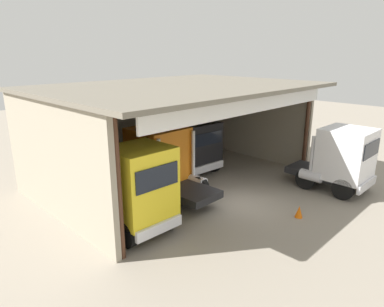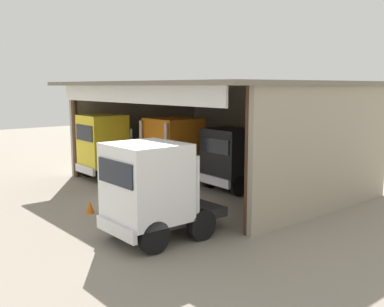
{
  "view_description": "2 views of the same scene",
  "coord_description": "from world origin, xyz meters",
  "views": [
    {
      "loc": [
        -13.07,
        -9.5,
        7.32
      ],
      "look_at": [
        0.0,
        3.39,
        1.91
      ],
      "focal_mm": 32.04,
      "sensor_mm": 36.0,
      "label": 1
    },
    {
      "loc": [
        17.73,
        -11.57,
        5.45
      ],
      "look_at": [
        0.0,
        3.39,
        1.91
      ],
      "focal_mm": 41.67,
      "sensor_mm": 36.0,
      "label": 2
    }
  ],
  "objects": [
    {
      "name": "workshop_shed",
      "position": [
        0.0,
        5.62,
        3.94
      ],
      "size": [
        15.02,
        10.99,
        5.66
      ],
      "color": "#9E937F",
      "rests_on": "ground"
    },
    {
      "name": "truck_orange_center_left_bay",
      "position": [
        -2.08,
        3.51,
        1.94
      ],
      "size": [
        2.79,
        5.04,
        3.64
      ],
      "rotation": [
        0.0,
        0.0,
        0.01
      ],
      "color": "orange",
      "rests_on": "ground"
    },
    {
      "name": "truck_yellow_yard_outside",
      "position": [
        -5.36,
        1.38,
        1.94
      ],
      "size": [
        2.54,
        5.11,
        3.77
      ],
      "rotation": [
        0.0,
        0.0,
        3.12
      ],
      "color": "yellow",
      "rests_on": "ground"
    },
    {
      "name": "truck_white_center_bay",
      "position": [
        5.17,
        -2.85,
        1.87
      ],
      "size": [
        2.67,
        4.38,
        3.5
      ],
      "rotation": [
        0.0,
        0.0,
        3.14
      ],
      "color": "white",
      "rests_on": "ground"
    },
    {
      "name": "ground_plane",
      "position": [
        0.0,
        0.0,
        0.0
      ],
      "size": [
        80.0,
        80.0,
        0.0
      ],
      "primitive_type": "plane",
      "color": "gray",
      "rests_on": "ground"
    },
    {
      "name": "traffic_cone",
      "position": [
        0.64,
        -2.92,
        0.28
      ],
      "size": [
        0.36,
        0.36,
        0.56
      ],
      "primitive_type": "cone",
      "color": "orange",
      "rests_on": "ground"
    },
    {
      "name": "tool_cart",
      "position": [
        5.72,
        8.43,
        0.5
      ],
      "size": [
        0.9,
        0.6,
        1.0
      ],
      "primitive_type": "cube",
      "color": "red",
      "rests_on": "ground"
    },
    {
      "name": "oil_drum",
      "position": [
        6.38,
        8.67,
        0.43
      ],
      "size": [
        0.58,
        0.58,
        0.85
      ],
      "primitive_type": "cylinder",
      "color": "#197233",
      "rests_on": "ground"
    },
    {
      "name": "truck_black_right_bay",
      "position": [
        1.61,
        4.89,
        1.71
      ],
      "size": [
        2.82,
        4.49,
        3.27
      ],
      "rotation": [
        0.0,
        0.0,
        3.07
      ],
      "color": "black",
      "rests_on": "ground"
    }
  ]
}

